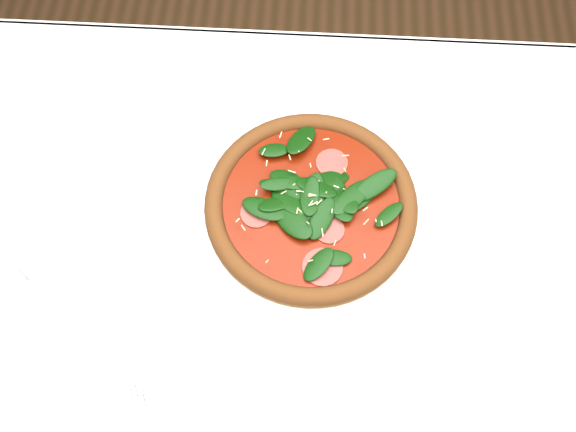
{
  "coord_description": "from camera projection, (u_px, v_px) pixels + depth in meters",
  "views": [
    {
      "loc": [
        -0.07,
        -0.29,
        1.53
      ],
      "look_at": [
        -0.09,
        0.07,
        0.77
      ],
      "focal_mm": 40.0,
      "sensor_mm": 36.0,
      "label": 1
    }
  ],
  "objects": [
    {
      "name": "pizza",
      "position": [
        311.0,
        203.0,
        0.85
      ],
      "size": [
        0.37,
        0.37,
        0.04
      ],
      "rotation": [
        0.0,
        0.0,
        -0.38
      ],
      "color": "olive",
      "rests_on": "plate"
    },
    {
      "name": "plate",
      "position": [
        311.0,
        209.0,
        0.86
      ],
      "size": [
        0.33,
        0.33,
        0.01
      ],
      "color": "white",
      "rests_on": "dining_table"
    },
    {
      "name": "dining_table",
      "position": [
        351.0,
        301.0,
        0.92
      ],
      "size": [
        1.21,
        0.81,
        0.75
      ],
      "color": "white",
      "rests_on": "ground"
    },
    {
      "name": "fork",
      "position": [
        142.0,
        425.0,
        0.74
      ],
      "size": [
        0.07,
        0.14,
        0.0
      ],
      "rotation": [
        0.0,
        0.0,
        0.38
      ],
      "color": "silver",
      "rests_on": "napkin"
    },
    {
      "name": "ground",
      "position": [
        327.0,
        387.0,
        1.51
      ],
      "size": [
        6.0,
        6.0,
        0.0
      ],
      "primitive_type": "plane",
      "color": "brown",
      "rests_on": "ground"
    }
  ]
}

